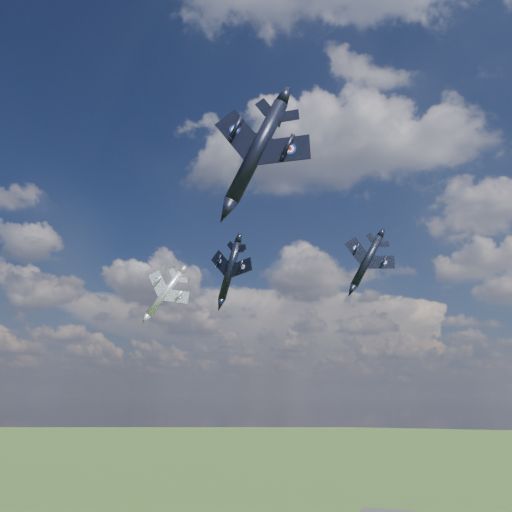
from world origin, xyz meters
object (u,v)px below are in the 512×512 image
(jet_right_navy, at_px, (257,151))
(jet_left_silver, at_px, (165,294))
(jet_high_navy, at_px, (367,261))
(jet_lead_navy, at_px, (230,271))

(jet_right_navy, relative_size, jet_left_silver, 1.15)
(jet_right_navy, bearing_deg, jet_high_navy, 77.71)
(jet_right_navy, distance_m, jet_high_navy, 55.32)
(jet_high_navy, height_order, jet_left_silver, jet_high_navy)
(jet_right_navy, xyz_separation_m, jet_high_navy, (5.32, 55.04, 1.65))
(jet_right_navy, height_order, jet_high_navy, jet_high_navy)
(jet_lead_navy, bearing_deg, jet_high_navy, 67.79)
(jet_high_navy, xyz_separation_m, jet_left_silver, (-38.57, -13.44, -6.87))
(jet_left_silver, bearing_deg, jet_high_navy, 3.27)
(jet_right_navy, distance_m, jet_left_silver, 53.51)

